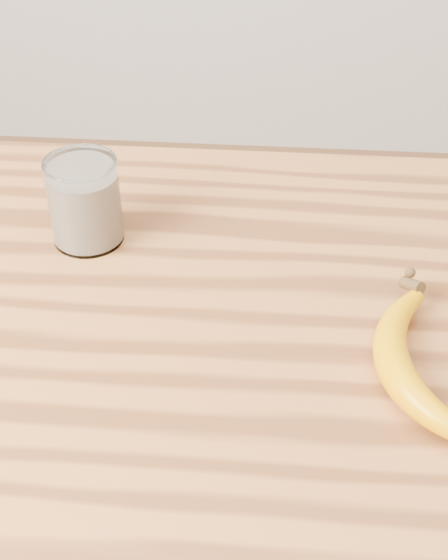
{
  "coord_description": "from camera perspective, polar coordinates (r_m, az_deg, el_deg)",
  "views": [
    {
      "loc": [
        0.02,
        -0.58,
        1.46
      ],
      "look_at": [
        -0.03,
        0.07,
        0.93
      ],
      "focal_mm": 50.0,
      "sensor_mm": 36.0,
      "label": 1
    }
  ],
  "objects": [
    {
      "name": "table",
      "position": [
        0.9,
        1.55,
        -10.8
      ],
      "size": [
        1.2,
        0.8,
        0.9
      ],
      "color": "#A66530",
      "rests_on": "ground"
    },
    {
      "name": "smoothie_glass",
      "position": [
        0.94,
        -10.15,
        5.59
      ],
      "size": [
        0.09,
        0.09,
        0.11
      ],
      "color": "white",
      "rests_on": "table"
    },
    {
      "name": "banana",
      "position": [
        0.78,
        12.25,
        -6.2
      ],
      "size": [
        0.16,
        0.31,
        0.04
      ],
      "primitive_type": null,
      "rotation": [
        0.0,
        0.0,
        0.18
      ],
      "color": "#EA9900",
      "rests_on": "table"
    }
  ]
}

